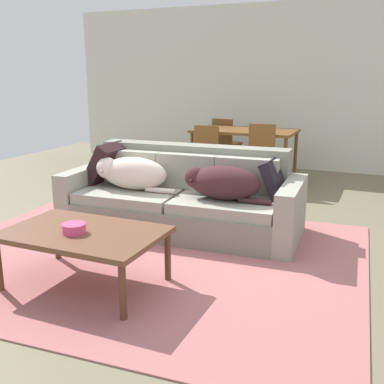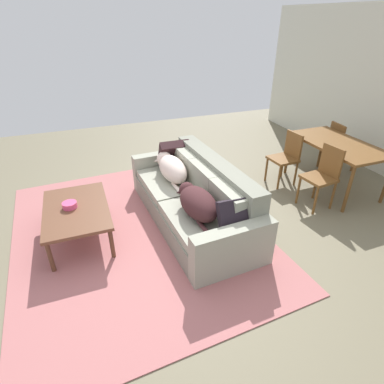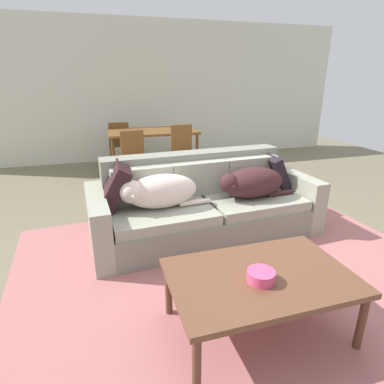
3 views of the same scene
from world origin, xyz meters
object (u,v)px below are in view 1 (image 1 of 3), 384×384
at_px(dining_table, 245,134).
at_px(dining_chair_near_right, 260,154).
at_px(couch, 184,199).
at_px(dog_on_right_cushion, 222,182).
at_px(dining_chair_near_left, 204,153).
at_px(dining_chair_far_left, 225,141).
at_px(coffee_table, 84,236).
at_px(throw_pillow_by_left_arm, 106,164).
at_px(throw_pillow_by_right_arm, 275,179).
at_px(dog_on_left_cushion, 131,173).
at_px(bowl_on_coffee_table, 74,228).

distance_m(dining_table, dining_chair_near_right, 0.74).
relative_size(couch, dog_on_right_cushion, 2.84).
relative_size(dining_chair_near_left, dining_chair_far_left, 1.00).
bearing_deg(coffee_table, dining_chair_near_left, 96.50).
xyz_separation_m(throw_pillow_by_left_arm, dining_chair_near_left, (0.42, 1.81, -0.14)).
distance_m(dining_chair_near_right, dining_chair_far_left, 1.49).
distance_m(coffee_table, dining_chair_far_left, 4.57).
bearing_deg(dining_chair_near_left, dining_table, 53.69).
xyz_separation_m(couch, throw_pillow_by_left_arm, (-0.93, -0.01, 0.30)).
xyz_separation_m(dining_table, dining_chair_near_left, (-0.40, -0.63, -0.21)).
relative_size(couch, throw_pillow_by_right_arm, 6.31).
bearing_deg(throw_pillow_by_right_arm, dining_chair_near_right, 109.75).
relative_size(throw_pillow_by_right_arm, dining_table, 0.26).
relative_size(couch, dog_on_left_cushion, 2.73).
relative_size(couch, dining_chair_far_left, 2.84).
bearing_deg(throw_pillow_by_left_arm, dining_chair_far_left, 84.19).
bearing_deg(dining_chair_far_left, dining_chair_near_left, 101.64).
height_order(couch, dining_chair_near_left, dining_chair_near_left).
bearing_deg(dining_chair_near_right, dining_table, 118.65).
bearing_deg(dining_chair_far_left, throw_pillow_by_left_arm, 90.46).
xyz_separation_m(throw_pillow_by_right_arm, dining_chair_far_left, (-1.54, 2.92, -0.11)).
xyz_separation_m(coffee_table, dining_chair_near_right, (0.43, 3.37, 0.11)).
bearing_deg(dining_chair_near_right, throw_pillow_by_right_arm, -75.92).
xyz_separation_m(dog_on_left_cushion, bowl_on_coffee_table, (0.36, -1.41, -0.11)).
relative_size(couch, bowl_on_coffee_table, 14.10).
height_order(dining_chair_near_left, dining_chair_near_right, dining_chair_near_right).
distance_m(throw_pillow_by_left_arm, dining_chair_near_right, 2.22).
xyz_separation_m(bowl_on_coffee_table, dining_table, (0.06, 4.02, 0.22)).
xyz_separation_m(couch, dog_on_right_cushion, (0.48, -0.17, 0.26)).
bearing_deg(dining_chair_far_left, dog_on_right_cushion, 115.29).
bearing_deg(throw_pillow_by_right_arm, bowl_on_coffee_table, -122.72).
distance_m(couch, dining_chair_near_right, 1.88).
xyz_separation_m(dog_on_left_cushion, throw_pillow_by_left_arm, (-0.41, 0.17, 0.03)).
distance_m(throw_pillow_by_right_arm, dining_table, 2.55).
height_order(couch, dining_table, couch).
bearing_deg(dining_chair_far_left, dog_on_left_cushion, 98.03).
relative_size(throw_pillow_by_right_arm, dining_chair_near_left, 0.45).
relative_size(dog_on_left_cushion, dining_chair_near_left, 1.04).
bearing_deg(couch, dining_chair_near_left, 102.33).
relative_size(dog_on_right_cushion, dining_chair_near_right, 0.94).
relative_size(dog_on_left_cushion, dining_chair_far_left, 1.04).
relative_size(dog_on_right_cushion, dining_chair_near_left, 1.00).
bearing_deg(throw_pillow_by_right_arm, couch, -173.59).
bearing_deg(dining_chair_near_left, bowl_on_coffee_table, -88.08).
height_order(throw_pillow_by_left_arm, coffee_table, throw_pillow_by_left_arm).
height_order(dog_on_right_cushion, coffee_table, dog_on_right_cushion).
height_order(dog_on_right_cushion, throw_pillow_by_right_arm, throw_pillow_by_right_arm).
relative_size(dog_on_left_cushion, bowl_on_coffee_table, 5.17).
bearing_deg(coffee_table, throw_pillow_by_right_arm, 57.16).
bearing_deg(throw_pillow_by_left_arm, couch, 0.32).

